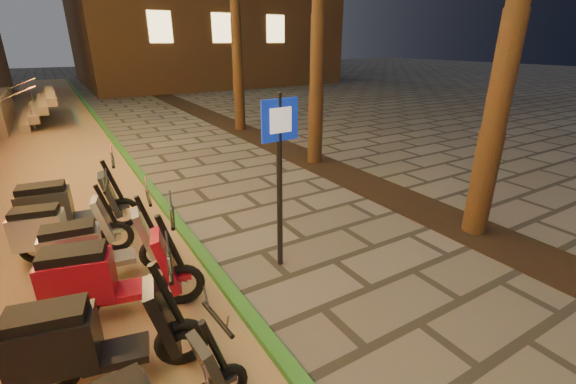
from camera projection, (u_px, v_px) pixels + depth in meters
parking_strip at (61, 169)px, 10.31m from camera, size 3.40×60.00×0.01m
green_curb at (127, 158)px, 11.12m from camera, size 0.18×60.00×0.10m
planting_strip at (362, 182)px, 9.33m from camera, size 1.20×40.00×0.02m
pedestrian_sign at (280, 159)px, 5.31m from camera, size 0.57×0.11×2.58m
scooter_6 at (87, 341)px, 3.64m from camera, size 1.80×0.83×1.27m
scooter_7 at (105, 278)px, 4.59m from camera, size 1.84×0.89×1.30m
scooter_8 at (94, 249)px, 5.31m from camera, size 1.72×0.68×1.21m
scooter_9 at (58, 230)px, 5.87m from camera, size 1.67×0.77×1.18m
scooter_10 at (65, 207)px, 6.55m from camera, size 1.87×0.72×1.31m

